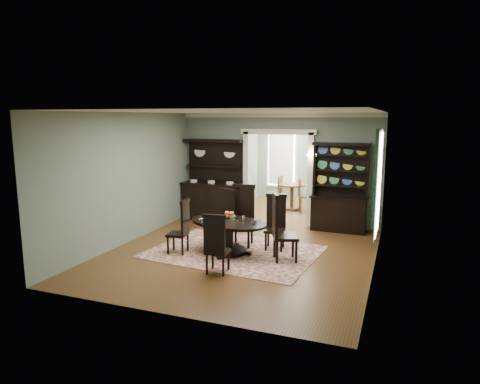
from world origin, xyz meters
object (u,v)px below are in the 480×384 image
at_px(sideboard, 213,192).
at_px(parlor_table, 292,193).
at_px(dining_table, 228,231).
at_px(welsh_dresser, 339,199).

relative_size(sideboard, parlor_table, 2.59).
bearing_deg(dining_table, parlor_table, 100.77).
distance_m(dining_table, welsh_dresser, 3.37).
height_order(welsh_dresser, parlor_table, welsh_dresser).
relative_size(sideboard, welsh_dresser, 1.01).
bearing_deg(parlor_table, sideboard, -130.75).
xyz_separation_m(welsh_dresser, parlor_table, (-1.75, 2.05, -0.28)).
xyz_separation_m(dining_table, parlor_table, (0.20, 4.79, 0.04)).
bearing_deg(dining_table, welsh_dresser, 67.75).
bearing_deg(sideboard, parlor_table, 49.85).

